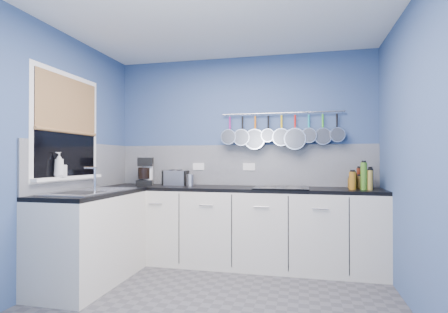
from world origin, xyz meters
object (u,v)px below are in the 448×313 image
at_px(soap_bottle_a, 59,165).
at_px(canister, 190,180).
at_px(paper_towel, 148,174).
at_px(soap_bottle_b, 61,168).
at_px(coffee_maker, 145,171).
at_px(hob, 282,188).
at_px(toaster, 176,178).

height_order(soap_bottle_a, canister, soap_bottle_a).
xyz_separation_m(soap_bottle_a, paper_towel, (0.38, 1.14, -0.13)).
distance_m(soap_bottle_b, coffee_maker, 1.14).
bearing_deg(hob, paper_towel, 175.95).
xyz_separation_m(coffee_maker, canister, (0.60, 0.00, -0.10)).
bearing_deg(canister, soap_bottle_b, -131.09).
bearing_deg(toaster, hob, -4.27).
height_order(soap_bottle_a, coffee_maker, soap_bottle_a).
height_order(coffee_maker, hob, coffee_maker).
relative_size(soap_bottle_b, canister, 1.23).
xyz_separation_m(soap_bottle_b, canister, (0.95, 1.09, -0.17)).
bearing_deg(soap_bottle_a, toaster, 58.64).
distance_m(canister, hob, 1.11).
height_order(paper_towel, hob, paper_towel).
relative_size(soap_bottle_b, paper_towel, 0.63).
bearing_deg(paper_towel, hob, -4.05).
relative_size(soap_bottle_b, hob, 0.29).
xyz_separation_m(soap_bottle_a, toaster, (0.73, 1.19, -0.18)).
bearing_deg(paper_towel, coffee_maker, -144.00).
bearing_deg(canister, coffee_maker, -179.96).
xyz_separation_m(canister, hob, (1.10, -0.09, -0.06)).
height_order(toaster, canister, toaster).
distance_m(soap_bottle_a, coffee_maker, 1.18).
bearing_deg(paper_towel, soap_bottle_a, -108.53).
bearing_deg(soap_bottle_a, canister, 49.74).
xyz_separation_m(coffee_maker, toaster, (0.38, 0.08, -0.08)).
relative_size(coffee_maker, canister, 2.45).
bearing_deg(coffee_maker, toaster, -7.97).
bearing_deg(soap_bottle_a, coffee_maker, 72.62).
relative_size(toaster, hob, 0.48).
bearing_deg(canister, soap_bottle_a, -130.26).
relative_size(paper_towel, canister, 1.96).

